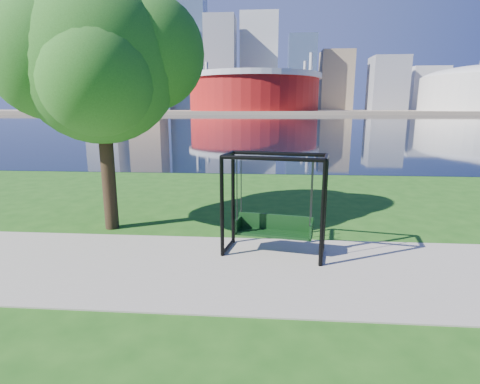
# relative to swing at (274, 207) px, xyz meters

# --- Properties ---
(ground) EXTENTS (900.00, 900.00, 0.00)m
(ground) POSITION_rel_swing_xyz_m (-0.54, -0.49, -1.21)
(ground) COLOR #1E5114
(ground) RESTS_ON ground
(path) EXTENTS (120.00, 4.00, 0.03)m
(path) POSITION_rel_swing_xyz_m (-0.54, -0.99, -1.20)
(path) COLOR #9E937F
(path) RESTS_ON ground
(river) EXTENTS (900.00, 180.00, 0.02)m
(river) POSITION_rel_swing_xyz_m (-0.54, 101.51, -1.20)
(river) COLOR black
(river) RESTS_ON ground
(far_bank) EXTENTS (900.00, 228.00, 2.00)m
(far_bank) POSITION_rel_swing_xyz_m (-0.54, 305.51, -0.21)
(far_bank) COLOR #937F60
(far_bank) RESTS_ON ground
(stadium) EXTENTS (83.00, 83.00, 32.00)m
(stadium) POSITION_rel_swing_xyz_m (-10.54, 234.51, 13.02)
(stadium) COLOR maroon
(stadium) RESTS_ON far_bank
(skyline) EXTENTS (392.00, 66.00, 96.50)m
(skyline) POSITION_rel_swing_xyz_m (-4.81, 318.90, 34.68)
(skyline) COLOR gray
(skyline) RESTS_ON far_bank
(swing) EXTENTS (2.60, 1.48, 2.51)m
(swing) POSITION_rel_swing_xyz_m (0.00, 0.00, 0.00)
(swing) COLOR black
(swing) RESTS_ON ground
(park_tree) EXTENTS (5.65, 5.10, 7.02)m
(park_tree) POSITION_rel_swing_xyz_m (-4.92, 1.75, 3.66)
(park_tree) COLOR black
(park_tree) RESTS_ON ground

